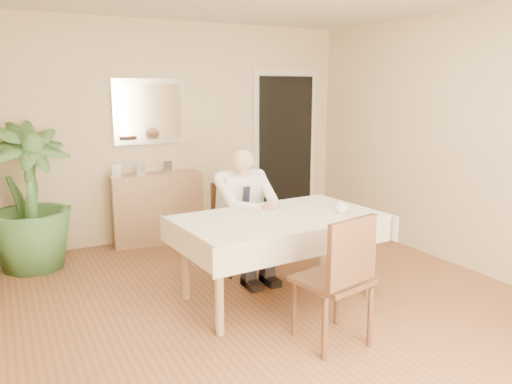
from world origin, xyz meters
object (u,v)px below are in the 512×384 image
chair_near (340,273)px  coffee_mug (342,208)px  sideboard (157,208)px  potted_palm (29,197)px  dining_table (279,225)px  seated_man (248,208)px  chair_far (235,221)px

chair_near → coffee_mug: bearing=40.0°
sideboard → potted_palm: bearing=-163.4°
dining_table → seated_man: size_ratio=1.43×
sideboard → potted_palm: 1.46m
chair_far → sideboard: chair_far is taller
coffee_mug → sideboard: 2.51m
chair_near → sideboard: size_ratio=0.93×
sideboard → coffee_mug: bearing=-61.1°
chair_far → chair_near: chair_near is taller
coffee_mug → sideboard: (-0.99, 2.28, -0.38)m
potted_palm → chair_near: bearing=-56.6°
dining_table → seated_man: seated_man is taller
seated_man → potted_palm: size_ratio=0.83×
seated_man → chair_near: bearing=-91.3°
coffee_mug → potted_palm: size_ratio=0.08×
coffee_mug → sideboard: size_ratio=0.12×
seated_man → potted_palm: 2.22m
chair_far → potted_palm: 2.09m
chair_far → sideboard: size_ratio=0.85×
coffee_mug → potted_palm: (-2.38, 2.00, -0.05)m
potted_palm → dining_table: bearing=-44.7°
chair_near → potted_palm: (-1.81, 2.75, 0.20)m
seated_man → coffee_mug: size_ratio=10.26×
dining_table → chair_far: (0.00, 0.88, -0.17)m
coffee_mug → chair_near: bearing=-127.5°
chair_near → seated_man: 1.52m
sideboard → seated_man: bearing=-67.9°
seated_man → dining_table: bearing=-90.0°
dining_table → chair_far: chair_far is taller
chair_far → seated_man: seated_man is taller
chair_near → potted_palm: potted_palm is taller
chair_near → potted_palm: 3.29m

